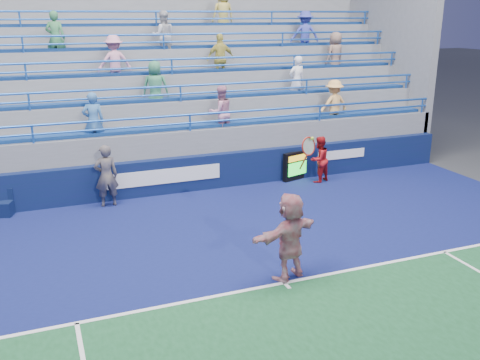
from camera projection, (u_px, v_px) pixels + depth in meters
name	position (u px, v px, depth m)	size (l,w,h in m)	color
ground	(284.00, 284.00, 10.93)	(120.00, 120.00, 0.00)	#333538
sponsor_wall	(193.00, 173.00, 16.55)	(18.00, 0.32, 1.10)	#0B1B3C
bleacher_stand	(163.00, 120.00, 19.61)	(18.00, 5.60, 6.13)	slate
serve_speed_board	(300.00, 165.00, 17.71)	(1.37, 0.55, 0.96)	black
judge_chair	(5.00, 208.00, 14.52)	(0.52, 0.53, 0.73)	#0C173B
tennis_player	(290.00, 236.00, 10.92)	(1.81, 1.11, 2.99)	silver
line_judge	(106.00, 176.00, 15.07)	(0.66, 0.43, 1.81)	#151B3A
ball_girl	(319.00, 159.00, 17.32)	(0.74, 0.58, 1.52)	#AC1318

